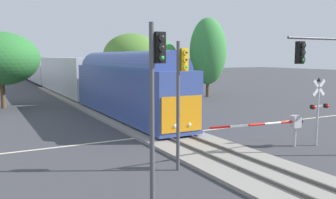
% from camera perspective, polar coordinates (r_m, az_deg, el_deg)
% --- Properties ---
extents(ground_plane, '(220.00, 220.00, 0.00)m').
position_cam_1_polar(ground_plane, '(23.59, -0.42, -5.63)').
color(ground_plane, '#3D3D42').
extents(road_centre_stripe, '(44.00, 0.20, 0.01)m').
position_cam_1_polar(road_centre_stripe, '(23.59, -0.42, -5.62)').
color(road_centre_stripe, beige).
rests_on(road_centre_stripe, ground).
extents(railway_track, '(4.40, 80.00, 0.32)m').
position_cam_1_polar(railway_track, '(23.57, -0.42, -5.40)').
color(railway_track, gray).
rests_on(railway_track, ground).
extents(commuter_train, '(3.04, 67.39, 5.16)m').
position_cam_1_polar(commuter_train, '(51.02, -15.88, 3.94)').
color(commuter_train, '#384C93').
rests_on(commuter_train, railway_track).
extents(crossing_gate_near, '(6.36, 0.40, 1.80)m').
position_cam_1_polar(crossing_gate_near, '(21.01, 18.11, -3.60)').
color(crossing_gate_near, '#B7B7BC').
rests_on(crossing_gate_near, ground).
extents(crossing_signal_mast, '(1.36, 0.44, 3.92)m').
position_cam_1_polar(crossing_signal_mast, '(22.10, 22.72, -0.71)').
color(crossing_signal_mast, '#B2B2B7').
rests_on(crossing_signal_mast, ground).
extents(traffic_signal_near_left, '(0.53, 0.38, 6.18)m').
position_cam_1_polar(traffic_signal_near_left, '(11.58, -1.98, 1.99)').
color(traffic_signal_near_left, '#4C4C51').
rests_on(traffic_signal_near_left, ground).
extents(traffic_signal_far_side, '(0.53, 0.38, 5.21)m').
position_cam_1_polar(traffic_signal_far_side, '(33.96, 1.29, 4.15)').
color(traffic_signal_far_side, '#4C4C51').
rests_on(traffic_signal_far_side, ground).
extents(traffic_signal_median, '(0.53, 0.38, 5.76)m').
position_cam_1_polar(traffic_signal_median, '(15.83, 2.07, 2.32)').
color(traffic_signal_median, '#4C4C51').
rests_on(traffic_signal_median, ground).
extents(oak_far_right, '(4.73, 4.73, 7.24)m').
position_cam_1_polar(oak_far_right, '(46.69, -1.27, 6.34)').
color(oak_far_right, brown).
rests_on(oak_far_right, ground).
extents(maple_right_background, '(4.59, 4.59, 9.89)m').
position_cam_1_polar(maple_right_background, '(45.62, 6.35, 7.60)').
color(maple_right_background, '#4C3828').
rests_on(maple_right_background, ground).
extents(elm_centre_background, '(7.35, 7.35, 8.00)m').
position_cam_1_polar(elm_centre_background, '(46.61, -5.74, 6.88)').
color(elm_centre_background, brown).
rests_on(elm_centre_background, ground).
extents(oak_behind_train, '(7.33, 7.33, 7.47)m').
position_cam_1_polar(oak_behind_train, '(38.81, -24.95, 5.87)').
color(oak_behind_train, brown).
rests_on(oak_behind_train, ground).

